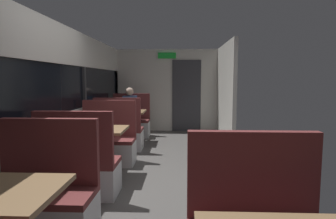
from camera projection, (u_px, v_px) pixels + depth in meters
ground_plane at (154, 185)px, 4.01m from camera, size 3.30×9.20×0.02m
carriage_window_panel_left at (49, 105)px, 3.95m from camera, size 0.09×8.48×2.30m
carriage_end_bulkhead at (169, 91)px, 8.05m from camera, size 2.90×0.11×2.30m
carriage_aisle_panel_right at (225, 93)px, 6.81m from camera, size 0.08×2.40×2.30m
bench_near_window_facing_entry at (44, 203)px, 2.63m from camera, size 0.95×0.50×1.10m
dining_table_mid_window at (95, 135)px, 4.24m from camera, size 0.90×0.70×0.74m
bench_mid_window_facing_end at (80, 170)px, 3.58m from camera, size 0.95×0.50×1.10m
bench_mid_window_facing_entry at (108, 145)px, 4.97m from camera, size 0.95×0.50×1.10m
dining_table_far_window at (125, 115)px, 6.58m from camera, size 0.90×0.70×0.74m
bench_far_window_facing_end at (119, 134)px, 5.92m from camera, size 0.95×0.50×1.10m
bench_far_window_facing_entry at (131, 124)px, 7.31m from camera, size 0.95×0.50×1.10m
seated_passenger at (130, 116)px, 7.21m from camera, size 0.47×0.55×1.26m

